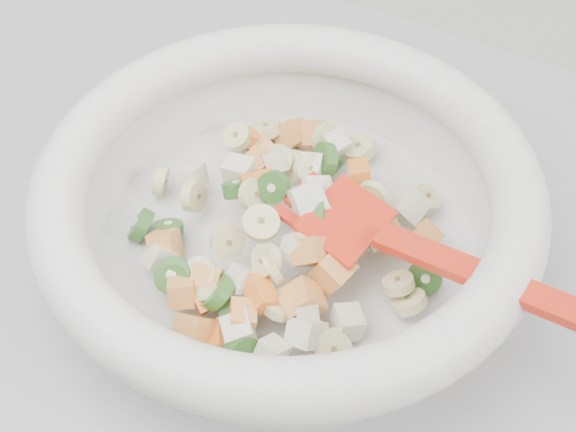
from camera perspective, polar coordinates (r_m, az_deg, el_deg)
The scene contains 1 object.
mixing_bowl at distance 0.58m, azimuth 0.02°, elevation 0.52°, with size 0.44×0.36×0.11m.
Camera 1 is at (0.02, 1.06, 1.38)m, focal length 50.00 mm.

